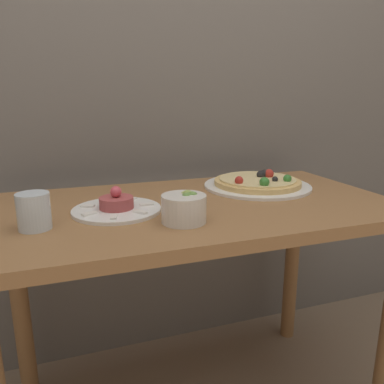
# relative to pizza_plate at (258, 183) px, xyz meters

# --- Properties ---
(back_wall) EXTENTS (8.00, 0.05, 2.60)m
(back_wall) POSITION_rel_pizza_plate_xyz_m (-0.28, 0.34, 0.52)
(back_wall) COLOR slate
(back_wall) RESTS_ON ground_plane
(dining_table) EXTENTS (1.24, 0.66, 0.77)m
(dining_table) POSITION_rel_pizza_plate_xyz_m (-0.28, -0.12, -0.14)
(dining_table) COLOR olive
(dining_table) RESTS_ON ground_plane
(pizza_plate) EXTENTS (0.38, 0.38, 0.06)m
(pizza_plate) POSITION_rel_pizza_plate_xyz_m (0.00, 0.00, 0.00)
(pizza_plate) COLOR white
(pizza_plate) RESTS_ON dining_table
(tartare_plate) EXTENTS (0.25, 0.25, 0.07)m
(tartare_plate) POSITION_rel_pizza_plate_xyz_m (-0.52, -0.13, -0.00)
(tartare_plate) COLOR white
(tartare_plate) RESTS_ON dining_table
(small_bowl) EXTENTS (0.12, 0.12, 0.08)m
(small_bowl) POSITION_rel_pizza_plate_xyz_m (-0.37, -0.28, 0.02)
(small_bowl) COLOR silver
(small_bowl) RESTS_ON dining_table
(drinking_glass) EXTENTS (0.08, 0.08, 0.09)m
(drinking_glass) POSITION_rel_pizza_plate_xyz_m (-0.73, -0.21, 0.03)
(drinking_glass) COLOR silver
(drinking_glass) RESTS_ON dining_table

